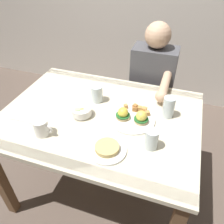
{
  "coord_description": "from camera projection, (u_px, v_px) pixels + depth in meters",
  "views": [
    {
      "loc": [
        0.42,
        -0.99,
        1.61
      ],
      "look_at": [
        0.08,
        0.0,
        0.78
      ],
      "focal_mm": 35.97,
      "sensor_mm": 36.0,
      "label": 1
    }
  ],
  "objects": [
    {
      "name": "ground_plane",
      "position": [
        103.0,
        185.0,
        1.84
      ],
      "size": [
        6.0,
        6.0,
        0.0
      ],
      "primitive_type": "plane",
      "color": "brown"
    },
    {
      "name": "dining_table",
      "position": [
        100.0,
        127.0,
        1.44
      ],
      "size": [
        1.2,
        0.9,
        0.74
      ],
      "color": "beige",
      "rests_on": "ground_plane"
    },
    {
      "name": "eggs_benedict_plate",
      "position": [
        133.0,
        117.0,
        1.32
      ],
      "size": [
        0.27,
        0.27,
        0.09
      ],
      "color": "white",
      "rests_on": "dining_table"
    },
    {
      "name": "fruit_bowl",
      "position": [
        81.0,
        112.0,
        1.35
      ],
      "size": [
        0.12,
        0.12,
        0.06
      ],
      "color": "white",
      "rests_on": "dining_table"
    },
    {
      "name": "coffee_mug",
      "position": [
        41.0,
        127.0,
        1.21
      ],
      "size": [
        0.11,
        0.08,
        0.09
      ],
      "color": "white",
      "rests_on": "dining_table"
    },
    {
      "name": "fork",
      "position": [
        22.0,
        121.0,
        1.33
      ],
      "size": [
        0.16,
        0.03,
        0.0
      ],
      "color": "silver",
      "rests_on": "dining_table"
    },
    {
      "name": "water_glass_near",
      "position": [
        168.0,
        108.0,
        1.33
      ],
      "size": [
        0.07,
        0.07,
        0.13
      ],
      "color": "silver",
      "rests_on": "dining_table"
    },
    {
      "name": "water_glass_far",
      "position": [
        97.0,
        94.0,
        1.46
      ],
      "size": [
        0.07,
        0.07,
        0.11
      ],
      "color": "silver",
      "rests_on": "dining_table"
    },
    {
      "name": "water_glass_extra",
      "position": [
        151.0,
        140.0,
        1.14
      ],
      "size": [
        0.07,
        0.07,
        0.11
      ],
      "color": "silver",
      "rests_on": "dining_table"
    },
    {
      "name": "side_plate",
      "position": [
        107.0,
        149.0,
        1.14
      ],
      "size": [
        0.2,
        0.2,
        0.04
      ],
      "color": "white",
      "rests_on": "dining_table"
    },
    {
      "name": "diner_person",
      "position": [
        152.0,
        85.0,
        1.82
      ],
      "size": [
        0.34,
        0.54,
        1.14
      ],
      "color": "#33333D",
      "rests_on": "ground_plane"
    }
  ]
}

